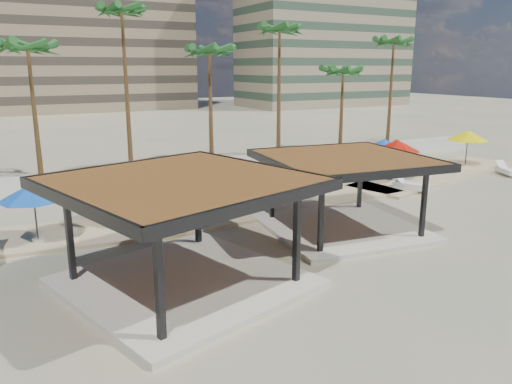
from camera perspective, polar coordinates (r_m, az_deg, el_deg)
ground at (r=21.14m, az=7.81°, el=-6.73°), size 200.00×200.00×0.00m
promenade at (r=28.26m, az=1.88°, el=-1.10°), size 44.45×7.97×0.24m
boundary_wall at (r=34.64m, az=-8.02°, el=2.53°), size 56.00×0.30×1.20m
building_mid at (r=95.37m, az=-19.98°, el=17.41°), size 38.00×16.00×30.40m
building_east at (r=101.85m, az=7.95°, el=19.52°), size 32.00×15.00×36.40m
pavilion_central at (r=23.36m, az=9.99°, el=0.63°), size 7.85×7.85×3.54m
pavilion_west at (r=17.24m, az=-8.44°, el=-3.44°), size 9.43×9.43×3.90m
umbrella_a at (r=22.96m, az=-24.15°, el=0.03°), size 2.96×2.96×2.56m
umbrella_b at (r=24.91m, az=-15.52°, el=1.81°), size 3.82×3.82×2.57m
umbrella_c at (r=33.95m, az=15.84°, el=5.14°), size 3.51×3.51×2.69m
umbrella_d at (r=34.68m, az=14.44°, el=5.30°), size 3.22×3.22×2.61m
umbrella_e at (r=40.75m, az=23.08°, el=5.95°), size 3.90×3.90×2.67m
umbrella_f at (r=24.41m, az=-12.91°, el=1.24°), size 3.15×3.15×2.34m
lounger_b at (r=30.41m, az=6.10°, el=0.55°), size 0.97×2.27×0.83m
lounger_c at (r=32.14m, az=17.19°, el=0.73°), size 1.51×2.33×0.84m
lounger_d at (r=39.48m, az=26.68°, el=2.23°), size 1.39×2.09×0.76m
palm_c at (r=34.03m, az=-24.60°, el=14.26°), size 3.00×3.00×9.46m
palm_d at (r=35.95m, az=-15.06°, el=18.59°), size 3.00×3.00×11.91m
palm_e at (r=37.31m, az=-5.34°, el=15.20°), size 3.00×3.00×9.39m
palm_f at (r=40.31m, az=2.71°, el=17.45°), size 3.00×3.00×11.11m
palm_g at (r=43.35m, az=9.92°, el=13.11°), size 3.00×3.00×7.95m
palm_h at (r=47.77m, az=15.45°, el=15.74°), size 3.00×3.00×10.47m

